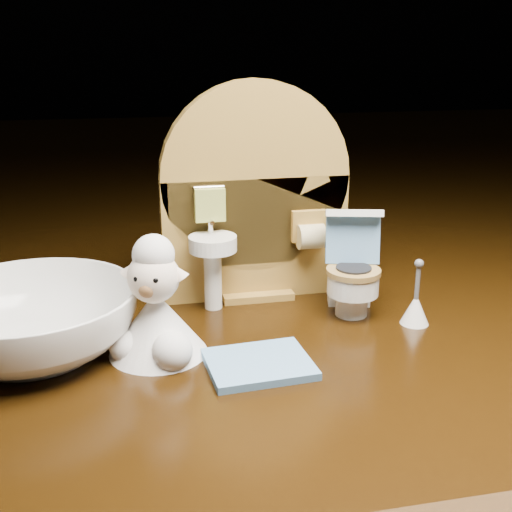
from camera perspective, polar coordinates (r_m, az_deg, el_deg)
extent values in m
cube|color=black|center=(0.43, 1.75, -12.80)|extent=(2.50, 2.50, 0.10)
cube|color=olive|center=(0.45, -0.08, 1.67)|extent=(0.13, 0.02, 0.09)
cylinder|color=olive|center=(0.44, -0.09, 7.05)|extent=(0.13, 0.02, 0.13)
cube|color=olive|center=(0.46, -0.08, -3.13)|extent=(0.05, 0.04, 0.01)
cylinder|color=white|center=(0.43, -3.86, -1.92)|extent=(0.01, 0.01, 0.04)
cylinder|color=white|center=(0.42, -3.87, 1.12)|extent=(0.03, 0.03, 0.01)
cylinder|color=silver|center=(0.43, -4.07, 2.74)|extent=(0.00, 0.00, 0.01)
cube|color=#A5AE4B|center=(0.43, -4.11, 4.55)|extent=(0.02, 0.01, 0.02)
cube|color=olive|center=(0.45, 4.71, 2.68)|extent=(0.02, 0.01, 0.02)
cylinder|color=#C6B481|center=(0.44, 4.91, 1.73)|extent=(0.02, 0.02, 0.02)
cylinder|color=white|center=(0.43, 8.48, -4.18)|extent=(0.02, 0.02, 0.02)
cylinder|color=white|center=(0.42, 8.61, -2.44)|extent=(0.03, 0.03, 0.01)
cylinder|color=olive|center=(0.42, 8.67, -1.37)|extent=(0.04, 0.04, 0.00)
cube|color=white|center=(0.45, 8.32, -1.68)|extent=(0.03, 0.02, 0.04)
cube|color=#5B8AB7|center=(0.43, 8.59, 1.69)|extent=(0.04, 0.02, 0.04)
cube|color=white|center=(0.42, 8.75, 3.80)|extent=(0.04, 0.02, 0.01)
cylinder|color=#8CB529|center=(0.44, 9.52, 1.59)|extent=(0.01, 0.01, 0.01)
cube|color=#5B8AB7|center=(0.36, 0.26, -9.58)|extent=(0.06, 0.05, 0.00)
cone|color=white|center=(0.43, 13.98, -4.59)|extent=(0.02, 0.02, 0.02)
cylinder|color=#59595B|center=(0.42, 14.17, -2.27)|extent=(0.00, 0.00, 0.02)
sphere|color=#59595B|center=(0.42, 14.30, -0.66)|extent=(0.01, 0.01, 0.01)
cone|color=white|center=(0.38, -8.79, -5.86)|extent=(0.06, 0.06, 0.04)
sphere|color=white|center=(0.36, -7.46, -8.38)|extent=(0.02, 0.02, 0.02)
sphere|color=white|center=(0.38, -11.48, -7.94)|extent=(0.02, 0.02, 0.02)
sphere|color=#F8DFC9|center=(0.36, -9.10, -1.86)|extent=(0.03, 0.03, 0.03)
sphere|color=#946338|center=(0.36, -9.62, -2.87)|extent=(0.01, 0.01, 0.01)
sphere|color=white|center=(0.36, -9.10, 0.09)|extent=(0.02, 0.02, 0.02)
cone|color=#F8DFC9|center=(0.37, -11.01, -1.07)|extent=(0.02, 0.01, 0.01)
cone|color=#F8DFC9|center=(0.36, -7.02, -1.32)|extent=(0.02, 0.01, 0.01)
sphere|color=black|center=(0.35, -10.54, -2.03)|extent=(0.00, 0.00, 0.00)
sphere|color=black|center=(0.35, -8.93, -2.14)|extent=(0.00, 0.00, 0.00)
imported|color=white|center=(0.39, -19.31, -5.63)|extent=(0.13, 0.13, 0.04)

